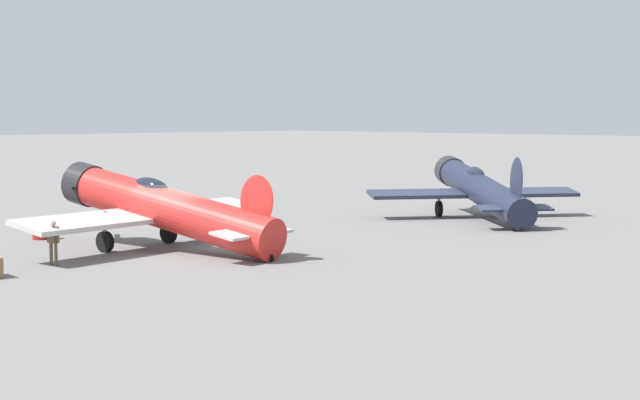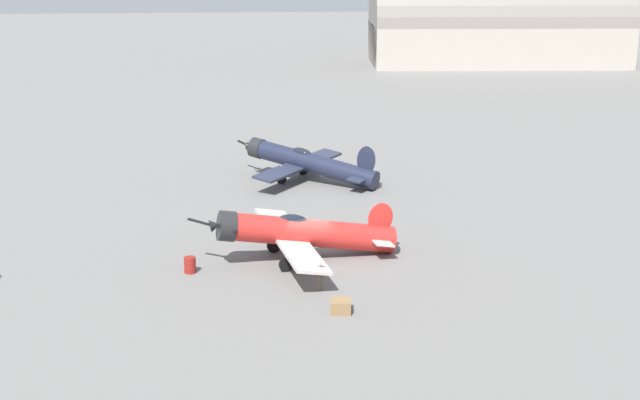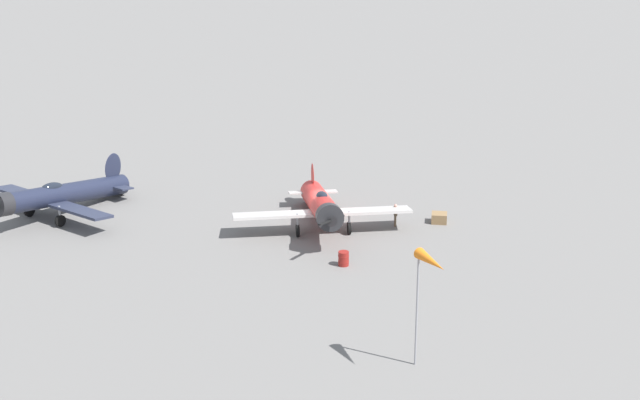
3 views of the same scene
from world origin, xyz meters
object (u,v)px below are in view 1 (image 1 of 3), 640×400
Objects in this scene: airplane_foreground at (161,208)px; airplane_mid_apron at (479,189)px; fuel_drum at (40,229)px; ground_crew_mechanic at (53,238)px.

airplane_mid_apron is (-17.90, 1.85, -0.12)m from airplane_foreground.
airplane_foreground is 6.53m from fuel_drum.
airplane_mid_apron is 21.08m from fuel_drum.
airplane_foreground is at bearing 119.00° from airplane_mid_apron.
airplane_mid_apron is at bearing -104.86° from airplane_foreground.
airplane_mid_apron is at bearing 172.62° from ground_crew_mechanic.
fuel_drum is (1.55, -6.23, -1.17)m from airplane_foreground.
airplane_foreground is 17.99m from airplane_mid_apron.
ground_crew_mechanic is at bearing 121.68° from airplane_mid_apron.
airplane_foreground is 7.70× the size of ground_crew_mechanic.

